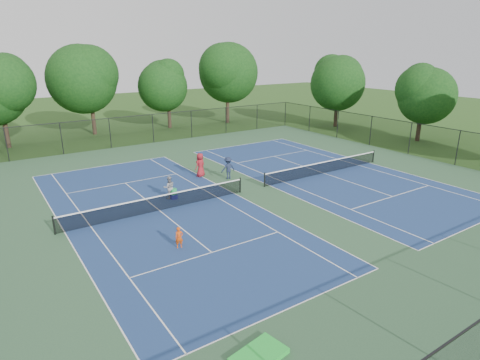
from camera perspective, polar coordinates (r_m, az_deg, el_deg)
ground at (r=28.26m, az=1.80°, el=-1.37°), size 140.00×140.00×0.00m
court_pad at (r=28.26m, az=1.80°, el=-1.37°), size 36.00×36.00×0.01m
tennis_court_left at (r=25.06m, az=-11.38°, el=-4.10°), size 12.00×23.83×1.07m
tennis_court_right at (r=32.61m, az=11.86°, el=1.10°), size 12.00×23.83×1.07m
perimeter_fence at (r=27.77m, az=1.83°, el=1.74°), size 36.08×36.08×3.02m
tree_back_b at (r=49.10m, az=-20.75°, el=13.68°), size 7.60×7.60×10.03m
tree_back_c at (r=51.12m, az=-10.27°, el=13.40°), size 6.00×6.00×8.40m
tree_back_d at (r=53.89m, az=-1.83°, el=15.33°), size 7.80×7.80×10.37m
tree_side_e at (r=52.62m, az=13.82°, el=13.66°), size 6.60×6.60×8.87m
tree_side_f at (r=46.78m, az=24.70°, el=11.38°), size 5.80×5.80×8.12m
child_player at (r=20.24m, az=-8.65°, el=-8.09°), size 0.46×0.36×1.11m
instructor at (r=26.74m, az=-10.04°, el=-1.05°), size 0.86×0.74×1.54m
bystander_b at (r=30.40m, az=-1.70°, el=1.73°), size 1.14×0.71×1.70m
bystander_c at (r=31.05m, az=-5.68°, el=2.15°), size 1.06×0.87×1.86m
ball_crate at (r=26.83m, az=-9.40°, el=-2.36°), size 0.44×0.35×0.30m
ball_hopper at (r=26.70m, az=-9.44°, el=-1.64°), size 0.38×0.34×0.41m
green_tarp at (r=14.00m, az=2.72°, el=-23.67°), size 1.94×1.39×0.18m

